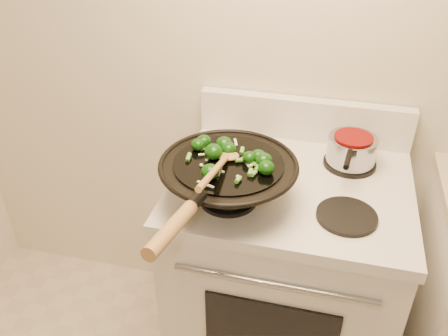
# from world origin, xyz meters

# --- Properties ---
(stove) EXTENTS (0.78, 0.67, 1.08)m
(stove) POSITION_xyz_m (-0.26, 1.17, 0.47)
(stove) COLOR white
(stove) RESTS_ON ground
(wok) EXTENTS (0.42, 0.69, 0.20)m
(wok) POSITION_xyz_m (-0.44, 1.01, 1.00)
(wok) COLOR black
(wok) RESTS_ON stove
(stirfry) EXTENTS (0.27, 0.28, 0.05)m
(stirfry) POSITION_xyz_m (-0.43, 1.03, 1.08)
(stirfry) COLOR #0C3708
(stirfry) RESTS_ON wok
(wooden_spoon) EXTENTS (0.07, 0.32, 0.10)m
(wooden_spoon) POSITION_xyz_m (-0.44, 0.96, 1.09)
(wooden_spoon) COLOR #9E733E
(wooden_spoon) RESTS_ON wok
(saucepan) EXTENTS (0.17, 0.27, 0.10)m
(saucepan) POSITION_xyz_m (-0.08, 1.32, 0.98)
(saucepan) COLOR #979AA0
(saucepan) RESTS_ON stove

